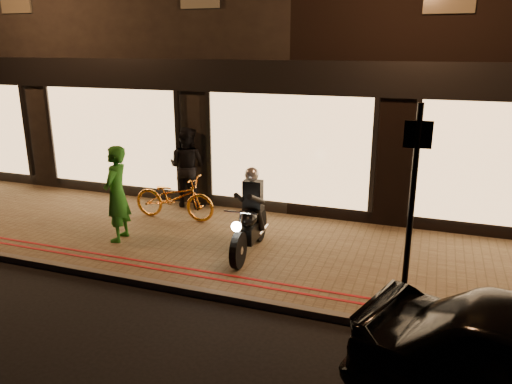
% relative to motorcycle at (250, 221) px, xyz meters
% --- Properties ---
extents(ground, '(90.00, 90.00, 0.00)m').
position_rel_motorcycle_xyz_m(ground, '(0.02, -1.69, -0.73)').
color(ground, black).
rests_on(ground, ground).
extents(sidewalk, '(50.00, 4.00, 0.12)m').
position_rel_motorcycle_xyz_m(sidewalk, '(0.02, 0.31, -0.67)').
color(sidewalk, '#736447').
rests_on(sidewalk, ground).
extents(kerb_stone, '(50.00, 0.14, 0.12)m').
position_rel_motorcycle_xyz_m(kerb_stone, '(0.02, -1.64, -0.67)').
color(kerb_stone, '#59544C').
rests_on(kerb_stone, ground).
extents(red_kerb_lines, '(50.00, 0.26, 0.01)m').
position_rel_motorcycle_xyz_m(red_kerb_lines, '(0.02, -1.14, -0.61)').
color(red_kerb_lines, maroon).
rests_on(red_kerb_lines, sidewalk).
extents(building_row, '(48.00, 10.11, 8.50)m').
position_rel_motorcycle_xyz_m(building_row, '(0.02, 7.30, 3.51)').
color(building_row, black).
rests_on(building_row, ground).
extents(motorcycle, '(0.60, 1.94, 1.59)m').
position_rel_motorcycle_xyz_m(motorcycle, '(0.00, 0.00, 0.00)').
color(motorcycle, black).
rests_on(motorcycle, sidewalk).
extents(sign_post, '(0.35, 0.08, 3.00)m').
position_rel_motorcycle_xyz_m(sign_post, '(2.81, -1.44, 1.06)').
color(sign_post, black).
rests_on(sign_post, sidewalk).
extents(bicycle_gold, '(1.88, 0.72, 0.98)m').
position_rel_motorcycle_xyz_m(bicycle_gold, '(-2.21, 1.17, -0.13)').
color(bicycle_gold, orange).
rests_on(bicycle_gold, sidewalk).
extents(person_green, '(0.56, 0.75, 1.87)m').
position_rel_motorcycle_xyz_m(person_green, '(-2.63, -0.28, 0.32)').
color(person_green, '#22711E').
rests_on(person_green, sidewalk).
extents(person_dark, '(0.96, 0.77, 1.89)m').
position_rel_motorcycle_xyz_m(person_dark, '(-2.36, 2.11, 0.33)').
color(person_dark, black).
rests_on(person_dark, sidewalk).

